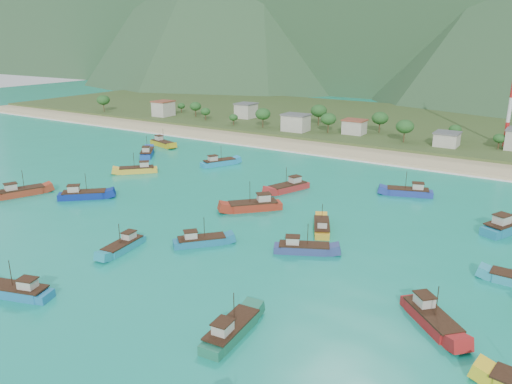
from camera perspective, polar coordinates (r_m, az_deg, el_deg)
The scene contains 23 objects.
ground at distance 97.95m, azimuth -5.59°, elevation -4.35°, with size 600.00×600.00×0.00m, color #0C8576.
beach at distance 164.68m, azimuth 11.49°, elevation 4.37°, with size 400.00×18.00×1.20m, color beige.
land at distance 221.80m, azimuth 17.26°, elevation 7.25°, with size 400.00×110.00×2.40m, color #385123.
surf_line at distance 156.05m, azimuth 10.22°, elevation 3.73°, with size 400.00×2.50×0.08m, color white.
village at distance 181.33m, azimuth 17.40°, elevation 6.55°, with size 222.85×25.86×6.66m.
vegetation at distance 184.81m, azimuth 15.78°, elevation 7.14°, with size 275.10×26.22×9.09m.
boat_2 at distance 108.30m, azimuth 26.81°, elevation -3.53°, with size 8.68×12.88×7.39m.
boat_3 at distance 146.30m, azimuth -4.27°, elevation 3.34°, with size 7.60×10.72×6.19m.
boat_4 at distance 123.58m, azimuth 17.05°, elevation -0.03°, with size 11.14×6.36×6.32m.
boat_5 at distance 130.50m, azimuth -25.28°, elevation -0.04°, with size 7.07×11.40×6.48m.
boat_7 at distance 108.29m, azimuth -0.23°, elevation -1.62°, with size 10.65×10.81×6.92m.
boat_8 at distance 97.74m, azimuth 7.52°, elevation -4.07°, with size 6.80×9.86×5.67m.
boat_10 at distance 161.36m, azimuth -12.33°, elevation 4.35°, with size 9.53×10.93×6.65m.
boat_12 at distance 91.20m, azimuth -6.35°, elevation -5.64°, with size 8.49×8.96×5.64m.
boat_13 at distance 122.73m, azimuth -19.12°, elevation -0.35°, with size 10.24×9.65×6.42m.
boat_14 at distance 65.13m, azimuth -2.88°, elevation -15.60°, with size 3.86×10.60×6.14m.
boat_16 at distance 175.16m, azimuth -10.66°, elevation 5.46°, with size 11.52×6.33×6.53m.
boat_17 at distance 91.72m, azimuth -14.92°, elevation -6.03°, with size 3.88×9.62×5.53m.
boat_19 at distance 87.95m, azimuth 5.38°, elevation -6.49°, with size 10.12×6.91×5.81m.
boat_20 at distance 71.22m, azimuth 19.38°, elevation -13.51°, with size 9.86×9.83×6.35m.
boat_22 at distance 141.74m, azimuth -13.38°, elevation 2.45°, with size 9.56×9.49×6.14m.
boat_24 at distance 81.43m, azimuth -25.54°, elevation -10.27°, with size 10.63×5.89×6.02m.
boat_25 at distance 122.06m, azimuth 3.76°, elevation 0.52°, with size 6.81×11.39×6.47m.
Camera 1 is at (56.41, -71.43, 36.19)m, focal length 35.00 mm.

